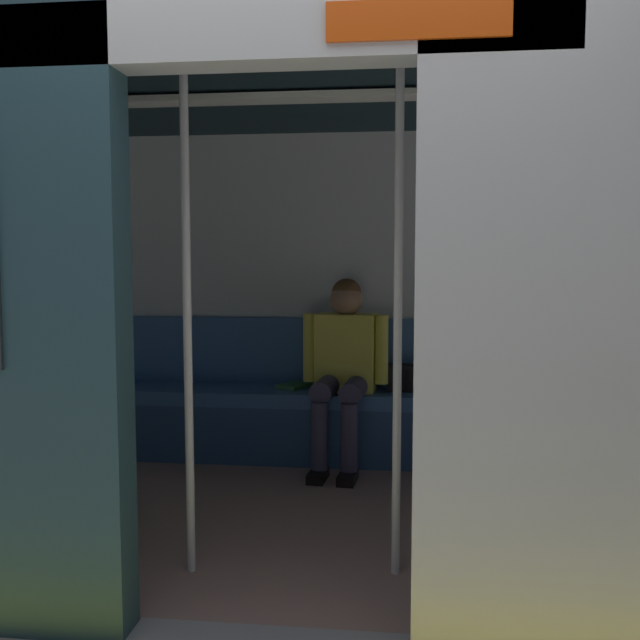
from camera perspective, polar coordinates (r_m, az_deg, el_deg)
train_car at (r=3.61m, az=-1.67°, el=7.71°), size 6.40×2.73×2.28m
bench_seat at (r=4.71m, az=1.02°, el=-6.95°), size 3.39×0.44×0.47m
person_seated at (r=4.60m, az=1.88°, el=-3.11°), size 0.55×0.70×1.20m
handbag at (r=4.73m, az=6.84°, el=-4.53°), size 0.26×0.15×0.17m
book at (r=4.81m, az=-2.11°, el=-5.20°), size 0.23×0.26×0.03m
grab_pole_door at (r=3.04m, az=-10.41°, el=-0.18°), size 0.04×0.04×2.14m
grab_pole_far at (r=2.98m, az=6.16°, el=-0.23°), size 0.04×0.04×2.14m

